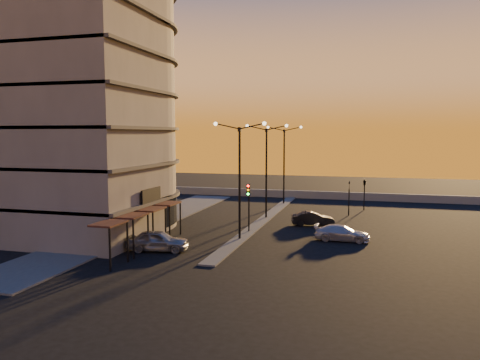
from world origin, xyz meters
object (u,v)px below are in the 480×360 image
car_hatchback (158,241)px  car_sedan (313,219)px  streetlamp_mid (266,163)px  traffic_light_main (249,200)px  car_wagon (342,233)px

car_hatchback → car_sedan: size_ratio=1.15×
streetlamp_mid → traffic_light_main: 7.62m
traffic_light_main → car_hatchback: traffic_light_main is taller
traffic_light_main → car_hatchback: size_ratio=0.94×
car_hatchback → car_wagon: car_hatchback is taller
traffic_light_main → car_wagon: bearing=-7.2°
streetlamp_mid → traffic_light_main: size_ratio=2.24×
car_sedan → streetlamp_mid: bearing=49.7°
car_sedan → car_wagon: (3.00, -5.67, -0.01)m
traffic_light_main → car_sedan: size_ratio=1.08×
traffic_light_main → streetlamp_mid: bearing=90.0°
car_hatchback → car_sedan: (9.81, 12.63, -0.12)m
streetlamp_mid → car_hatchback: (-4.81, -15.09, -4.83)m
streetlamp_mid → car_sedan: 7.45m
streetlamp_mid → car_hatchback: streetlamp_mid is taller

